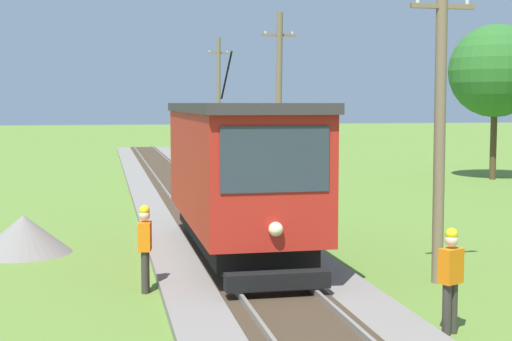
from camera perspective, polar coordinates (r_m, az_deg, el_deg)
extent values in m
cube|color=red|center=(17.90, -1.42, 0.32)|extent=(2.50, 8.00, 2.60)
cube|color=#383333|center=(17.84, -1.43, 4.84)|extent=(2.60, 8.32, 0.22)
cube|color=black|center=(18.11, -1.41, -4.67)|extent=(2.10, 7.04, 0.44)
cube|color=#2D3842|center=(13.95, 1.49, 0.86)|extent=(2.10, 0.03, 1.25)
cube|color=#2D3842|center=(18.14, 2.50, 1.53)|extent=(0.02, 6.72, 1.04)
sphere|color=#F4EAB2|center=(14.06, 1.52, -4.52)|extent=(0.28, 0.28, 0.28)
cylinder|color=black|center=(19.43, -2.28, 7.25)|extent=(0.05, 1.67, 1.19)
cube|color=black|center=(14.12, 1.64, -8.41)|extent=(2.00, 0.36, 0.32)
cylinder|color=black|center=(15.94, 0.02, -6.02)|extent=(1.54, 0.80, 0.80)
cylinder|color=black|center=(20.29, -2.54, -3.60)|extent=(1.54, 0.80, 0.80)
cylinder|color=#7A664C|center=(16.09, 13.90, 3.20)|extent=(0.24, 0.30, 6.61)
cube|color=#7A664C|center=(16.20, 14.10, 12.11)|extent=(1.40, 0.10, 0.10)
cylinder|color=silver|center=(15.99, 12.29, 12.61)|extent=(0.08, 0.08, 0.10)
cylinder|color=silver|center=(16.46, 15.87, 12.31)|extent=(0.08, 0.08, 0.10)
cylinder|color=#7A664C|center=(29.95, 1.75, 4.96)|extent=(0.24, 0.58, 7.40)
cube|color=#7A664C|center=(30.07, 1.77, 10.33)|extent=(1.40, 0.10, 0.10)
cylinder|color=silver|center=(29.96, 0.73, 10.54)|extent=(0.08, 0.08, 0.10)
cylinder|color=silver|center=(30.21, 2.80, 10.49)|extent=(0.08, 0.08, 0.10)
cylinder|color=#7A664C|center=(45.56, -2.89, 5.28)|extent=(0.24, 0.54, 7.77)
cube|color=#7A664C|center=(45.66, -2.90, 8.98)|extent=(1.40, 0.10, 0.10)
cylinder|color=silver|center=(45.59, -3.60, 9.11)|extent=(0.08, 0.08, 0.10)
cylinder|color=silver|center=(45.76, -2.22, 9.10)|extent=(0.08, 0.08, 0.10)
cone|color=gray|center=(19.90, -17.38, -4.68)|extent=(2.42, 2.42, 0.98)
cylinder|color=#38332D|center=(12.98, 14.85, -10.13)|extent=(0.15, 0.15, 0.86)
cylinder|color=#38332D|center=(12.86, 14.40, -10.27)|extent=(0.15, 0.15, 0.86)
cube|color=orange|center=(12.75, 14.70, -7.08)|extent=(0.45, 0.38, 0.58)
sphere|color=beige|center=(12.66, 14.75, -5.18)|extent=(0.22, 0.22, 0.22)
sphere|color=yellow|center=(12.65, 14.76, -4.73)|extent=(0.21, 0.21, 0.21)
cylinder|color=#38332D|center=(15.23, -8.50, -7.73)|extent=(0.15, 0.15, 0.86)
cylinder|color=#38332D|center=(15.38, -8.44, -7.60)|extent=(0.15, 0.15, 0.86)
cube|color=orange|center=(15.16, -8.51, -5.01)|extent=(0.30, 0.41, 0.58)
sphere|color=beige|center=(15.09, -8.53, -3.40)|extent=(0.22, 0.22, 0.22)
sphere|color=yellow|center=(15.08, -8.53, -3.03)|extent=(0.21, 0.21, 0.21)
cylinder|color=#4C3823|center=(38.99, 17.72, 2.05)|extent=(0.32, 0.32, 3.68)
sphere|color=#2D6B28|center=(38.97, 17.87, 7.28)|extent=(4.60, 4.60, 4.60)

